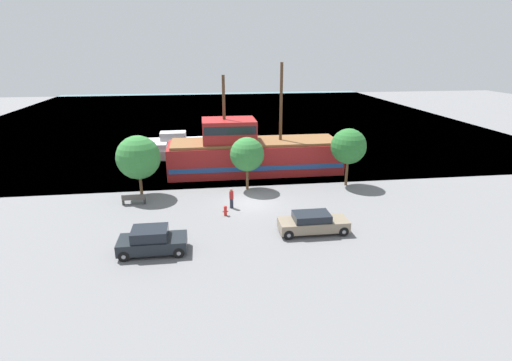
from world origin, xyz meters
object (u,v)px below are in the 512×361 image
pirate_ship (253,153)px  moored_boat_dockside (177,142)px  parked_car_curb_front (152,241)px  parked_car_curb_mid (313,223)px  moored_boat_outer (158,153)px  fire_hydrant (225,210)px  bench_promenade_east (134,199)px  pedestrian_walking_near (232,198)px

pirate_ship → moored_boat_dockside: size_ratio=2.34×
parked_car_curb_front → parked_car_curb_mid: size_ratio=0.88×
moored_boat_dockside → moored_boat_outer: moored_boat_dockside is taller
parked_car_curb_front → parked_car_curb_mid: bearing=7.5°
parked_car_curb_front → fire_hydrant: size_ratio=5.27×
bench_promenade_east → parked_car_curb_mid: bearing=-28.6°
parked_car_curb_mid → pirate_ship: bearing=98.6°
moored_boat_dockside → parked_car_curb_front: size_ratio=1.93×
moored_boat_dockside → parked_car_curb_mid: size_ratio=1.69×
moored_boat_outer → bench_promenade_east: 13.66m
fire_hydrant → moored_boat_outer: bearing=110.7°
moored_boat_outer → parked_car_curb_mid: 23.74m
parked_car_curb_front → pedestrian_walking_near: (5.27, 6.43, 0.02)m
pirate_ship → pedestrian_walking_near: size_ratio=11.53×
pirate_ship → pedestrian_walking_near: 9.70m
fire_hydrant → parked_car_curb_mid: bearing=-33.4°
pirate_ship → fire_hydrant: bearing=-107.9°
fire_hydrant → pedestrian_walking_near: (0.56, 1.40, 0.38)m
pirate_ship → pedestrian_walking_near: bearing=-107.2°
pirate_ship → pedestrian_walking_near: pirate_ship is taller
pirate_ship → bench_promenade_east: 12.89m
moored_boat_dockside → bench_promenade_east: 19.05m
parked_car_curb_mid → fire_hydrant: 6.68m
parked_car_curb_front → pedestrian_walking_near: bearing=50.7°
moored_boat_dockside → fire_hydrant: size_ratio=10.14×
parked_car_curb_front → fire_hydrant: parked_car_curb_front is taller
parked_car_curb_front → fire_hydrant: 6.89m
pirate_ship → parked_car_curb_mid: pirate_ship is taller
parked_car_curb_front → fire_hydrant: (4.70, 5.03, -0.36)m
moored_boat_outer → pedestrian_walking_near: 16.92m
fire_hydrant → parked_car_curb_front: bearing=-133.1°
pirate_ship → moored_boat_dockside: (-7.97, 11.49, -1.23)m
bench_promenade_east → pedestrian_walking_near: size_ratio=1.12×
moored_boat_dockside → moored_boat_outer: bearing=-109.2°
moored_boat_outer → parked_car_curb_mid: (11.95, -20.51, 0.03)m
parked_car_curb_mid → pedestrian_walking_near: size_ratio=2.92×
fire_hydrant → bench_promenade_east: (-7.02, 3.19, 0.03)m
parked_car_curb_mid → pedestrian_walking_near: 7.13m
parked_car_curb_front → moored_boat_outer: bearing=94.4°
moored_boat_outer → fire_hydrant: size_ratio=9.18×
parked_car_curb_front → bench_promenade_east: bearing=105.8°
parked_car_curb_front → bench_promenade_east: parked_car_curb_front is taller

